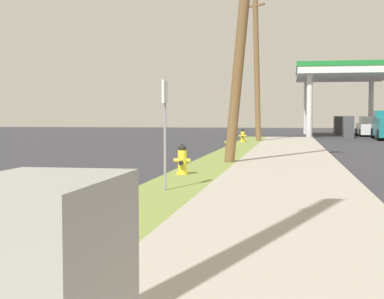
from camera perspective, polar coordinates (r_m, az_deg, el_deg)
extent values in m
cylinder|color=yellow|center=(5.87, -17.17, -10.52)|extent=(0.29, 0.29, 0.06)
cylinder|color=yellow|center=(5.81, -17.22, -7.93)|extent=(0.22, 0.22, 0.60)
sphere|color=black|center=(5.75, -17.27, -4.61)|extent=(0.19, 0.19, 0.19)
cylinder|color=black|center=(5.74, -17.29, -3.82)|extent=(0.06, 0.06, 0.05)
cylinder|color=yellow|center=(5.87, -18.62, -7.36)|extent=(0.10, 0.09, 0.09)
cylinder|color=yellow|center=(5.73, -15.79, -7.57)|extent=(0.10, 0.09, 0.09)
cylinder|color=black|center=(5.66, -18.01, -8.26)|extent=(0.11, 0.12, 0.11)
cylinder|color=yellow|center=(13.92, -0.99, -2.41)|extent=(0.29, 0.29, 0.06)
cylinder|color=yellow|center=(13.90, -0.99, -1.30)|extent=(0.22, 0.22, 0.60)
sphere|color=black|center=(13.87, -1.00, 0.10)|extent=(0.19, 0.19, 0.19)
cylinder|color=black|center=(13.87, -1.00, 0.43)|extent=(0.06, 0.06, 0.05)
cylinder|color=yellow|center=(13.92, -1.64, -1.10)|extent=(0.10, 0.09, 0.09)
cylinder|color=yellow|center=(13.86, -0.34, -1.11)|extent=(0.10, 0.09, 0.09)
cylinder|color=black|center=(13.73, -1.13, -1.37)|extent=(0.11, 0.12, 0.11)
cylinder|color=yellow|center=(23.68, 3.85, -0.05)|extent=(0.29, 0.29, 0.06)
cylinder|color=yellow|center=(23.67, 3.85, 0.60)|extent=(0.22, 0.22, 0.60)
sphere|color=black|center=(23.66, 3.85, 1.42)|extent=(0.19, 0.19, 0.19)
cylinder|color=black|center=(23.65, 3.85, 1.61)|extent=(0.06, 0.06, 0.05)
cylinder|color=yellow|center=(23.68, 3.46, 0.72)|extent=(0.10, 0.09, 0.09)
cylinder|color=yellow|center=(23.65, 4.23, 0.71)|extent=(0.10, 0.09, 0.09)
cylinder|color=black|center=(23.50, 3.80, 0.57)|extent=(0.11, 0.12, 0.11)
cylinder|color=yellow|center=(31.96, 5.14, 0.81)|extent=(0.29, 0.29, 0.06)
cylinder|color=yellow|center=(31.95, 5.14, 1.29)|extent=(0.22, 0.22, 0.60)
sphere|color=black|center=(31.94, 5.14, 1.90)|extent=(0.19, 0.19, 0.19)
cylinder|color=black|center=(31.94, 5.14, 2.05)|extent=(0.06, 0.06, 0.05)
cylinder|color=yellow|center=(31.96, 4.85, 1.38)|extent=(0.10, 0.09, 0.09)
cylinder|color=yellow|center=(31.94, 5.43, 1.38)|extent=(0.10, 0.09, 0.09)
cylinder|color=black|center=(31.78, 5.11, 1.28)|extent=(0.11, 0.12, 0.11)
cylinder|color=brown|center=(17.69, 5.33, 14.82)|extent=(1.42, 1.24, 9.90)
cylinder|color=brown|center=(34.16, 6.56, 8.17)|extent=(0.71, 0.64, 8.64)
cube|color=brown|center=(34.77, 6.38, 14.25)|extent=(1.21, 0.91, 0.12)
cylinder|color=gray|center=(10.86, -2.75, 1.37)|extent=(0.05, 0.05, 2.10)
cube|color=white|center=(10.87, -2.76, 5.85)|extent=(0.04, 0.36, 0.44)
cylinder|color=silver|center=(42.19, 11.79, 4.32)|extent=(0.44, 0.44, 4.66)
cylinder|color=silver|center=(51.33, 11.46, 4.13)|extent=(0.44, 0.44, 4.66)
cylinder|color=silver|center=(51.78, 17.63, 4.03)|extent=(0.44, 0.44, 4.66)
cube|color=white|center=(47.04, 15.05, 7.31)|extent=(7.35, 10.95, 0.50)
cube|color=#1E8433|center=(47.07, 15.06, 7.83)|extent=(7.45, 11.05, 0.36)
cube|color=#47474C|center=(42.37, 15.52, 2.19)|extent=(0.70, 1.10, 1.60)
cube|color=#47474C|center=(51.48, 14.53, 2.39)|extent=(0.70, 1.10, 1.60)
cube|color=white|center=(47.16, 17.55, 2.01)|extent=(1.94, 4.55, 0.85)
cube|color=white|center=(46.93, 17.59, 2.86)|extent=(1.66, 2.07, 0.56)
cylinder|color=black|center=(48.78, 16.33, 1.73)|extent=(0.24, 0.61, 0.60)
cylinder|color=black|center=(48.95, 18.34, 1.70)|extent=(0.24, 0.61, 0.60)
cylinder|color=black|center=(45.39, 16.69, 1.61)|extent=(0.24, 0.61, 0.60)
cylinder|color=black|center=(45.58, 18.84, 1.58)|extent=(0.24, 0.61, 0.60)
cylinder|color=black|center=(42.41, 17.78, 1.59)|extent=(0.26, 0.77, 0.76)
cylinder|color=black|center=(38.13, 18.36, 1.40)|extent=(0.26, 0.77, 0.76)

